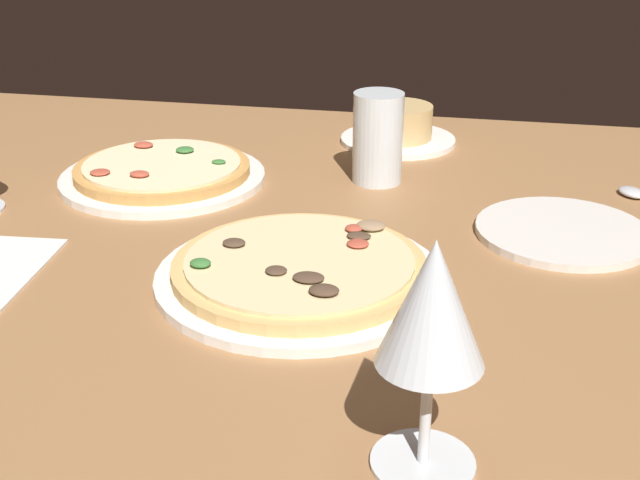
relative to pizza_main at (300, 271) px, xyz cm
name	(u,v)px	position (x,y,z in cm)	size (l,w,h in cm)	color
dining_table	(339,269)	(2.55, 7.72, -3.22)	(150.00, 110.00, 4.00)	#996B42
pizza_main	(300,271)	(0.00, 0.00, 0.00)	(28.91, 28.91, 3.40)	white
pizza_side	(163,173)	(-24.02, 24.80, -0.03)	(26.75, 26.75, 3.29)	white
ramekin_on_saucer	(398,128)	(4.34, 47.50, 1.11)	(17.05, 17.05, 5.69)	white
wine_glass_near	(432,313)	(14.54, -25.74, 10.89)	(7.38, 7.38, 17.28)	silver
water_glass	(378,144)	(3.50, 30.50, 3.84)	(6.50, 6.50, 11.78)	silver
side_plate	(563,232)	(26.45, 17.04, -0.77)	(19.45, 19.45, 0.90)	silver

